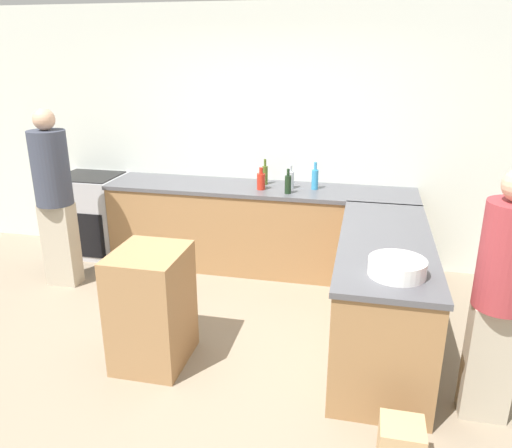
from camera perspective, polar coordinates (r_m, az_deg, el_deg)
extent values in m
plane|color=gray|center=(3.99, -5.28, -15.00)|extent=(14.00, 14.00, 0.00)
cube|color=silver|center=(5.40, 1.15, 9.80)|extent=(8.00, 0.06, 2.70)
cube|color=olive|center=(5.30, 0.32, -0.65)|extent=(3.17, 0.64, 0.86)
cube|color=#4C4C51|center=(5.17, 0.33, 4.06)|extent=(3.20, 0.67, 0.04)
cube|color=olive|center=(4.03, 14.11, -7.98)|extent=(0.66, 1.90, 0.86)
cube|color=#4C4C51|center=(3.85, 14.66, -1.99)|extent=(0.69, 1.93, 0.04)
cube|color=#ADADB2|center=(6.01, -18.13, 1.00)|extent=(0.70, 0.61, 0.90)
cube|color=black|center=(5.81, -19.50, -1.21)|extent=(0.58, 0.01, 0.51)
cube|color=black|center=(5.89, -18.59, 5.23)|extent=(0.64, 0.56, 0.01)
cube|color=#997047|center=(3.81, -11.82, -9.30)|extent=(0.50, 0.58, 0.89)
cylinder|color=white|center=(3.25, 15.83, -4.78)|extent=(0.36, 0.36, 0.11)
cylinder|color=black|center=(4.91, 3.67, 4.51)|extent=(0.06, 0.06, 0.18)
cylinder|color=black|center=(4.88, 3.71, 5.92)|extent=(0.03, 0.03, 0.07)
cylinder|color=#338CBF|center=(5.08, 6.75, 5.07)|extent=(0.07, 0.07, 0.20)
cylinder|color=#338CBF|center=(5.05, 6.81, 6.59)|extent=(0.03, 0.03, 0.08)
cylinder|color=red|center=(5.04, 0.58, 4.87)|extent=(0.08, 0.08, 0.16)
cylinder|color=red|center=(5.01, 0.58, 6.13)|extent=(0.04, 0.04, 0.06)
cylinder|color=#475B1E|center=(5.24, 1.04, 5.59)|extent=(0.06, 0.06, 0.19)
cylinder|color=#475B1E|center=(5.21, 1.05, 7.02)|extent=(0.03, 0.03, 0.07)
cylinder|color=silver|center=(5.08, 3.90, 5.02)|extent=(0.08, 0.08, 0.18)
cylinder|color=silver|center=(5.05, 3.93, 6.36)|extent=(0.04, 0.04, 0.07)
cube|color=#ADA38E|center=(5.31, -21.38, -2.17)|extent=(0.31, 0.19, 0.84)
cylinder|color=#383D4C|center=(5.10, -22.43, 5.93)|extent=(0.35, 0.35, 0.71)
sphere|color=tan|center=(5.03, -23.09, 10.95)|extent=(0.20, 0.20, 0.20)
cube|color=#ADA38E|center=(3.55, 25.05, -14.10)|extent=(0.29, 0.18, 0.79)
cylinder|color=#993338|center=(3.24, 26.83, -3.31)|extent=(0.32, 0.32, 0.65)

